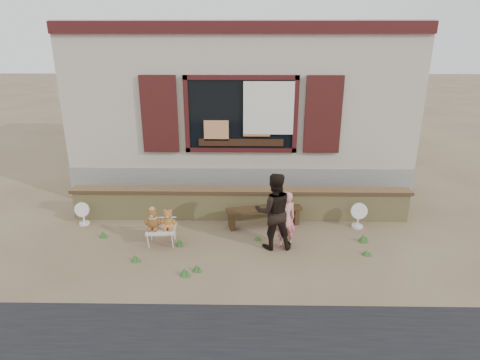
{
  "coord_description": "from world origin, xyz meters",
  "views": [
    {
      "loc": [
        0.12,
        -6.84,
        3.6
      ],
      "look_at": [
        0.0,
        0.6,
        1.0
      ],
      "focal_mm": 30.0,
      "sensor_mm": 36.0,
      "label": 1
    }
  ],
  "objects_px": {
    "teddy_bear_left": "(153,218)",
    "adult": "(274,211)",
    "bench": "(264,213)",
    "child": "(285,219)",
    "teddy_bear_right": "(168,219)",
    "folding_chair": "(161,230)"
  },
  "relations": [
    {
      "from": "teddy_bear_right",
      "to": "adult",
      "type": "xyz_separation_m",
      "value": [
        1.93,
        -0.09,
        0.2
      ]
    },
    {
      "from": "folding_chair",
      "to": "teddy_bear_right",
      "type": "relative_size",
      "value": 1.43
    },
    {
      "from": "teddy_bear_right",
      "to": "teddy_bear_left",
      "type": "bearing_deg",
      "value": 180.0
    },
    {
      "from": "teddy_bear_left",
      "to": "bench",
      "type": "bearing_deg",
      "value": 18.08
    },
    {
      "from": "folding_chair",
      "to": "adult",
      "type": "relative_size",
      "value": 0.38
    },
    {
      "from": "folding_chair",
      "to": "adult",
      "type": "xyz_separation_m",
      "value": [
        2.07,
        -0.08,
        0.42
      ]
    },
    {
      "from": "teddy_bear_left",
      "to": "teddy_bear_right",
      "type": "height_order",
      "value": "teddy_bear_left"
    },
    {
      "from": "child",
      "to": "teddy_bear_left",
      "type": "bearing_deg",
      "value": -18.27
    },
    {
      "from": "teddy_bear_left",
      "to": "adult",
      "type": "distance_m",
      "value": 2.21
    },
    {
      "from": "folding_chair",
      "to": "teddy_bear_left",
      "type": "height_order",
      "value": "teddy_bear_left"
    },
    {
      "from": "folding_chair",
      "to": "child",
      "type": "bearing_deg",
      "value": -4.18
    },
    {
      "from": "bench",
      "to": "child",
      "type": "xyz_separation_m",
      "value": [
        0.35,
        -0.84,
        0.25
      ]
    },
    {
      "from": "folding_chair",
      "to": "child",
      "type": "relative_size",
      "value": 0.51
    },
    {
      "from": "folding_chair",
      "to": "teddy_bear_right",
      "type": "distance_m",
      "value": 0.26
    },
    {
      "from": "teddy_bear_left",
      "to": "child",
      "type": "distance_m",
      "value": 2.42
    },
    {
      "from": "teddy_bear_left",
      "to": "teddy_bear_right",
      "type": "bearing_deg",
      "value": -0.0
    },
    {
      "from": "teddy_bear_left",
      "to": "teddy_bear_right",
      "type": "relative_size",
      "value": 1.08
    },
    {
      "from": "bench",
      "to": "child",
      "type": "height_order",
      "value": "child"
    },
    {
      "from": "bench",
      "to": "child",
      "type": "bearing_deg",
      "value": -79.98
    },
    {
      "from": "bench",
      "to": "teddy_bear_right",
      "type": "distance_m",
      "value": 1.98
    },
    {
      "from": "bench",
      "to": "folding_chair",
      "type": "relative_size",
      "value": 2.86
    },
    {
      "from": "bench",
      "to": "folding_chair",
      "type": "bearing_deg",
      "value": -169.81
    }
  ]
}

